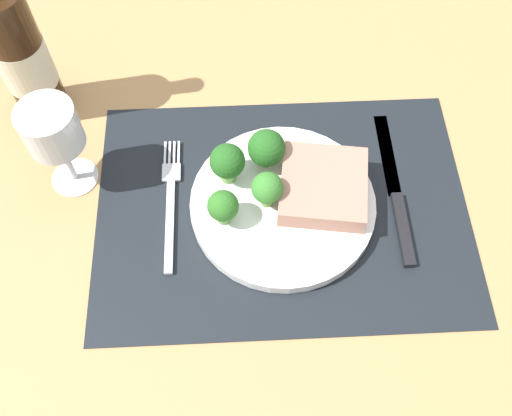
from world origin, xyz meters
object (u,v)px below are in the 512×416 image
(fork, at_px, (170,202))
(wine_bottle, at_px, (21,54))
(steak, at_px, (323,186))
(plate, at_px, (283,205))
(wine_glass, at_px, (53,132))
(knife, at_px, (397,198))

(fork, height_order, wine_bottle, wine_bottle)
(steak, height_order, fork, steak)
(plate, height_order, wine_glass, wine_glass)
(wine_bottle, bearing_deg, steak, -24.59)
(fork, bearing_deg, wine_glass, 157.73)
(plate, distance_m, wine_bottle, 0.38)
(plate, xyz_separation_m, knife, (0.15, 0.01, -0.00))
(plate, xyz_separation_m, wine_glass, (-0.27, 0.06, 0.09))
(knife, bearing_deg, wine_glass, 169.95)
(fork, distance_m, wine_bottle, 0.26)
(fork, relative_size, knife, 0.83)
(wine_bottle, bearing_deg, plate, -29.35)
(knife, height_order, wine_glass, wine_glass)
(plate, bearing_deg, wine_bottle, 150.65)
(knife, height_order, wine_bottle, wine_bottle)
(fork, distance_m, wine_glass, 0.16)
(steak, height_order, wine_glass, wine_glass)
(steak, bearing_deg, plate, -167.74)
(steak, distance_m, fork, 0.19)
(fork, height_order, wine_glass, wine_glass)
(plate, xyz_separation_m, fork, (-0.14, 0.01, -0.01))
(plate, height_order, fork, plate)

